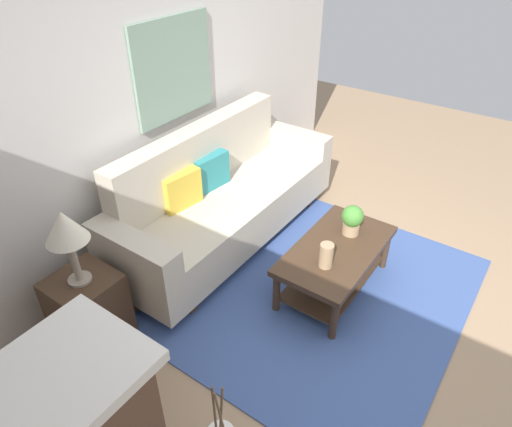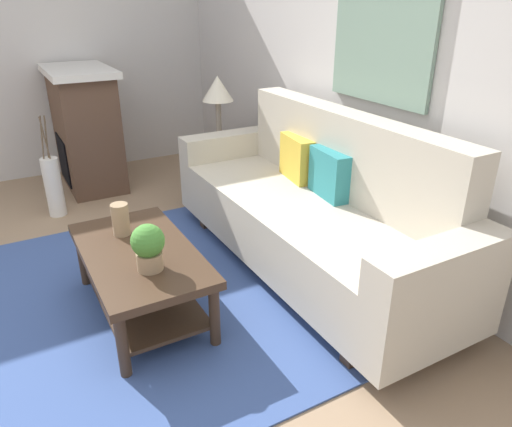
{
  "view_description": "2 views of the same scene",
  "coord_description": "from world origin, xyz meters",
  "px_view_note": "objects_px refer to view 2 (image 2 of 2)",
  "views": [
    {
      "loc": [
        -2.58,
        -0.65,
        2.71
      ],
      "look_at": [
        0.04,
        1.18,
        0.51
      ],
      "focal_mm": 31.95,
      "sensor_mm": 36.0,
      "label": 1
    },
    {
      "loc": [
        2.58,
        -0.14,
        1.77
      ],
      "look_at": [
        0.27,
        1.14,
        0.57
      ],
      "focal_mm": 33.67,
      "sensor_mm": 36.0,
      "label": 2
    }
  ],
  "objects_px": {
    "tabletop_vase": "(121,219)",
    "floor_vase": "(54,187)",
    "throw_pillow_teal": "(329,174)",
    "table_lamp": "(218,91)",
    "throw_pillow_mustard": "(297,158)",
    "fireplace": "(86,128)",
    "framed_painting": "(382,35)",
    "side_table": "(220,167)",
    "potted_plant_tabletop": "(148,246)",
    "couch": "(312,211)",
    "coffee_table": "(140,267)"
  },
  "relations": [
    {
      "from": "tabletop_vase",
      "to": "floor_vase",
      "type": "relative_size",
      "value": 0.39
    },
    {
      "from": "throw_pillow_teal",
      "to": "table_lamp",
      "type": "relative_size",
      "value": 0.63
    },
    {
      "from": "throw_pillow_mustard",
      "to": "fireplace",
      "type": "bearing_deg",
      "value": -151.32
    },
    {
      "from": "floor_vase",
      "to": "tabletop_vase",
      "type": "bearing_deg",
      "value": 7.88
    },
    {
      "from": "throw_pillow_teal",
      "to": "framed_painting",
      "type": "relative_size",
      "value": 0.41
    },
    {
      "from": "side_table",
      "to": "fireplace",
      "type": "relative_size",
      "value": 0.48
    },
    {
      "from": "throw_pillow_teal",
      "to": "fireplace",
      "type": "relative_size",
      "value": 0.31
    },
    {
      "from": "potted_plant_tabletop",
      "to": "floor_vase",
      "type": "xyz_separation_m",
      "value": [
        -2.01,
        -0.23,
        -0.31
      ]
    },
    {
      "from": "fireplace",
      "to": "framed_painting",
      "type": "bearing_deg",
      "value": 30.91
    },
    {
      "from": "couch",
      "to": "side_table",
      "type": "xyz_separation_m",
      "value": [
        -1.53,
        0.02,
        -0.15
      ]
    },
    {
      "from": "fireplace",
      "to": "table_lamp",
      "type": "bearing_deg",
      "value": 48.47
    },
    {
      "from": "potted_plant_tabletop",
      "to": "floor_vase",
      "type": "relative_size",
      "value": 0.5
    },
    {
      "from": "coffee_table",
      "to": "side_table",
      "type": "height_order",
      "value": "side_table"
    },
    {
      "from": "couch",
      "to": "side_table",
      "type": "relative_size",
      "value": 4.41
    },
    {
      "from": "framed_painting",
      "to": "potted_plant_tabletop",
      "type": "bearing_deg",
      "value": -83.31
    },
    {
      "from": "throw_pillow_teal",
      "to": "floor_vase",
      "type": "distance_m",
      "value": 2.43
    },
    {
      "from": "tabletop_vase",
      "to": "couch",
      "type": "bearing_deg",
      "value": 76.59
    },
    {
      "from": "throw_pillow_mustard",
      "to": "side_table",
      "type": "bearing_deg",
      "value": -175.02
    },
    {
      "from": "potted_plant_tabletop",
      "to": "framed_painting",
      "type": "xyz_separation_m",
      "value": [
        -0.2,
        1.67,
        0.98
      ]
    },
    {
      "from": "coffee_table",
      "to": "floor_vase",
      "type": "bearing_deg",
      "value": -172.39
    },
    {
      "from": "throw_pillow_teal",
      "to": "side_table",
      "type": "height_order",
      "value": "throw_pillow_teal"
    },
    {
      "from": "side_table",
      "to": "table_lamp",
      "type": "height_order",
      "value": "table_lamp"
    },
    {
      "from": "throw_pillow_mustard",
      "to": "throw_pillow_teal",
      "type": "relative_size",
      "value": 1.0
    },
    {
      "from": "throw_pillow_teal",
      "to": "side_table",
      "type": "distance_m",
      "value": 1.59
    },
    {
      "from": "tabletop_vase",
      "to": "potted_plant_tabletop",
      "type": "xyz_separation_m",
      "value": [
        0.49,
        0.02,
        0.04
      ]
    },
    {
      "from": "throw_pillow_teal",
      "to": "tabletop_vase",
      "type": "relative_size",
      "value": 1.79
    },
    {
      "from": "tabletop_vase",
      "to": "fireplace",
      "type": "height_order",
      "value": "fireplace"
    },
    {
      "from": "coffee_table",
      "to": "potted_plant_tabletop",
      "type": "distance_m",
      "value": 0.35
    },
    {
      "from": "potted_plant_tabletop",
      "to": "floor_vase",
      "type": "distance_m",
      "value": 2.05
    },
    {
      "from": "couch",
      "to": "throw_pillow_teal",
      "type": "xyz_separation_m",
      "value": [
        -0.0,
        0.12,
        0.25
      ]
    },
    {
      "from": "potted_plant_tabletop",
      "to": "floor_vase",
      "type": "bearing_deg",
      "value": -173.38
    },
    {
      "from": "floor_vase",
      "to": "fireplace",
      "type": "bearing_deg",
      "value": 144.63
    },
    {
      "from": "couch",
      "to": "framed_painting",
      "type": "distance_m",
      "value": 1.21
    },
    {
      "from": "couch",
      "to": "floor_vase",
      "type": "distance_m",
      "value": 2.32
    },
    {
      "from": "coffee_table",
      "to": "tabletop_vase",
      "type": "distance_m",
      "value": 0.33
    },
    {
      "from": "throw_pillow_teal",
      "to": "table_lamp",
      "type": "bearing_deg",
      "value": -176.29
    },
    {
      "from": "throw_pillow_mustard",
      "to": "table_lamp",
      "type": "bearing_deg",
      "value": -175.02
    },
    {
      "from": "throw_pillow_mustard",
      "to": "framed_painting",
      "type": "distance_m",
      "value": 1.01
    },
    {
      "from": "side_table",
      "to": "fireplace",
      "type": "distance_m",
      "value": 1.39
    },
    {
      "from": "coffee_table",
      "to": "side_table",
      "type": "bearing_deg",
      "value": 140.67
    },
    {
      "from": "tabletop_vase",
      "to": "table_lamp",
      "type": "height_order",
      "value": "table_lamp"
    },
    {
      "from": "throw_pillow_teal",
      "to": "fireplace",
      "type": "bearing_deg",
      "value": -155.35
    },
    {
      "from": "couch",
      "to": "coffee_table",
      "type": "bearing_deg",
      "value": -92.09
    },
    {
      "from": "floor_vase",
      "to": "table_lamp",
      "type": "bearing_deg",
      "value": 79.05
    },
    {
      "from": "coffee_table",
      "to": "potted_plant_tabletop",
      "type": "bearing_deg",
      "value": -0.81
    },
    {
      "from": "potted_plant_tabletop",
      "to": "table_lamp",
      "type": "xyz_separation_m",
      "value": [
        -1.73,
        1.23,
        0.42
      ]
    },
    {
      "from": "throw_pillow_mustard",
      "to": "fireplace",
      "type": "relative_size",
      "value": 0.31
    },
    {
      "from": "couch",
      "to": "fireplace",
      "type": "relative_size",
      "value": 2.13
    },
    {
      "from": "couch",
      "to": "potted_plant_tabletop",
      "type": "xyz_separation_m",
      "value": [
        0.2,
        -1.2,
        0.14
      ]
    },
    {
      "from": "throw_pillow_mustard",
      "to": "tabletop_vase",
      "type": "bearing_deg",
      "value": -85.69
    }
  ]
}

